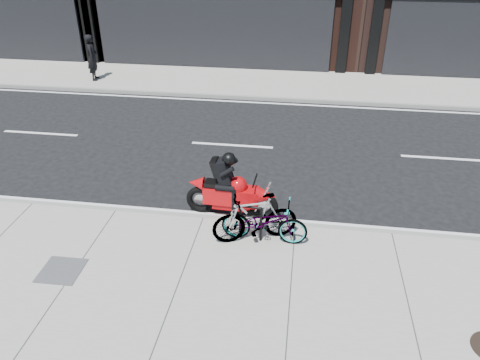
% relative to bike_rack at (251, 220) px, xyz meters
% --- Properties ---
extents(ground, '(120.00, 120.00, 0.00)m').
position_rel_bike_rack_xyz_m(ground, '(-1.11, 2.60, -0.60)').
color(ground, black).
rests_on(ground, ground).
extents(sidewalk_near, '(60.00, 6.00, 0.13)m').
position_rel_bike_rack_xyz_m(sidewalk_near, '(-1.11, -2.40, -0.53)').
color(sidewalk_near, gray).
rests_on(sidewalk_near, ground).
extents(sidewalk_far, '(60.00, 3.50, 0.13)m').
position_rel_bike_rack_xyz_m(sidewalk_far, '(-1.11, 10.35, -0.53)').
color(sidewalk_far, gray).
rests_on(sidewalk_far, ground).
extents(bike_rack, '(0.47, 0.09, 0.79)m').
position_rel_bike_rack_xyz_m(bike_rack, '(0.00, 0.00, 0.00)').
color(bike_rack, black).
rests_on(bike_rack, sidewalk_near).
extents(bicycle_front, '(1.75, 0.66, 0.91)m').
position_rel_bike_rack_xyz_m(bicycle_front, '(0.28, 0.00, -0.01)').
color(bicycle_front, gray).
rests_on(bicycle_front, sidewalk_near).
extents(bicycle_rear, '(1.80, 1.05, 1.04)m').
position_rel_bike_rack_xyz_m(bicycle_rear, '(0.09, 0.00, 0.06)').
color(bicycle_rear, gray).
rests_on(bicycle_rear, sidewalk_near).
extents(motorcycle, '(2.09, 0.52, 1.56)m').
position_rel_bike_rack_xyz_m(motorcycle, '(-0.46, 1.00, 0.04)').
color(motorcycle, black).
rests_on(motorcycle, ground).
extents(pedestrian, '(0.57, 0.73, 1.77)m').
position_rel_bike_rack_xyz_m(pedestrian, '(-7.46, 9.63, 0.42)').
color(pedestrian, black).
rests_on(pedestrian, sidewalk_far).
extents(utility_grate, '(0.76, 0.76, 0.02)m').
position_rel_bike_rack_xyz_m(utility_grate, '(-3.35, -1.48, -0.46)').
color(utility_grate, '#4D4D50').
rests_on(utility_grate, sidewalk_near).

